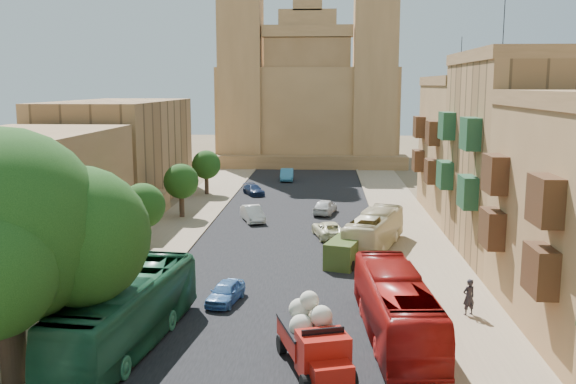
# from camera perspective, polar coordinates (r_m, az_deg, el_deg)

# --- Properties ---
(road_surface) EXTENTS (14.00, 140.00, 0.01)m
(road_surface) POSITION_cam_1_polar(r_m,az_deg,el_deg) (50.45, 0.27, -3.73)
(road_surface) COLOR black
(road_surface) RESTS_ON ground
(sidewalk_east) EXTENTS (5.00, 140.00, 0.01)m
(sidewalk_east) POSITION_cam_1_polar(r_m,az_deg,el_deg) (50.84, 11.04, -3.80)
(sidewalk_east) COLOR #8B765B
(sidewalk_east) RESTS_ON ground
(sidewalk_west) EXTENTS (5.00, 140.00, 0.01)m
(sidewalk_west) POSITION_cam_1_polar(r_m,az_deg,el_deg) (51.82, -10.30, -3.53)
(sidewalk_west) COLOR #8B765B
(sidewalk_west) RESTS_ON ground
(kerb_east) EXTENTS (0.25, 140.00, 0.12)m
(kerb_east) POSITION_cam_1_polar(r_m,az_deg,el_deg) (50.55, 8.23, -3.74)
(kerb_east) COLOR #8B765B
(kerb_east) RESTS_ON ground
(kerb_west) EXTENTS (0.25, 140.00, 0.12)m
(kerb_west) POSITION_cam_1_polar(r_m,az_deg,el_deg) (51.28, -7.58, -3.53)
(kerb_west) COLOR #8B765B
(kerb_west) RESTS_ON ground
(townhouse_c) EXTENTS (9.00, 14.00, 17.40)m
(townhouse_c) POSITION_cam_1_polar(r_m,az_deg,el_deg) (46.24, 20.10, 3.16)
(townhouse_c) COLOR #9F7548
(townhouse_c) RESTS_ON ground
(townhouse_d) EXTENTS (9.00, 14.00, 15.90)m
(townhouse_d) POSITION_cam_1_polar(r_m,az_deg,el_deg) (59.79, 16.24, 3.95)
(townhouse_d) COLOR olive
(townhouse_d) RESTS_ON ground
(west_wall) EXTENTS (1.00, 40.00, 1.80)m
(west_wall) POSITION_cam_1_polar(r_m,az_deg,el_deg) (43.20, -17.35, -5.21)
(west_wall) COLOR olive
(west_wall) RESTS_ON ground
(west_building_mid) EXTENTS (10.00, 22.00, 10.00)m
(west_building_mid) POSITION_cam_1_polar(r_m,az_deg,el_deg) (66.65, -14.73, 3.55)
(west_building_mid) COLOR #9F7548
(west_building_mid) RESTS_ON ground
(church) EXTENTS (28.00, 22.50, 36.30)m
(church) POSITION_cam_1_polar(r_m,az_deg,el_deg) (97.71, 1.82, 8.31)
(church) COLOR olive
(church) RESTS_ON ground
(ficus_tree) EXTENTS (10.06, 9.26, 10.06)m
(ficus_tree) POSITION_cam_1_polar(r_m,az_deg,el_deg) (26.60, -23.72, -3.48)
(ficus_tree) COLOR #38271C
(ficus_tree) RESTS_ON ground
(street_tree_a) EXTENTS (3.12, 3.12, 4.80)m
(street_tree_a) POSITION_cam_1_polar(r_m,az_deg,el_deg) (34.53, -18.30, -4.97)
(street_tree_a) COLOR #38271C
(street_tree_a) RESTS_ON ground
(street_tree_b) EXTENTS (3.15, 3.15, 4.85)m
(street_tree_b) POSITION_cam_1_polar(r_m,az_deg,el_deg) (45.62, -12.79, -1.23)
(street_tree_b) COLOR #38271C
(street_tree_b) RESTS_ON ground
(street_tree_c) EXTENTS (3.08, 3.08, 4.74)m
(street_tree_c) POSITION_cam_1_polar(r_m,az_deg,el_deg) (57.09, -9.48, 0.93)
(street_tree_c) COLOR #38271C
(street_tree_c) RESTS_ON ground
(street_tree_d) EXTENTS (3.06, 3.06, 4.71)m
(street_tree_d) POSITION_cam_1_polar(r_m,az_deg,el_deg) (68.73, -7.28, 2.41)
(street_tree_d) COLOR #38271C
(street_tree_d) RESTS_ON ground
(red_truck) EXTENTS (3.44, 5.65, 3.12)m
(red_truck) POSITION_cam_1_polar(r_m,az_deg,el_deg) (26.72, 2.36, -12.90)
(red_truck) COLOR #A3140C
(red_truck) RESTS_ON ground
(olive_pickup) EXTENTS (2.94, 4.45, 1.70)m
(olive_pickup) POSITION_cam_1_polar(r_m,az_deg,el_deg) (42.04, 5.12, -5.32)
(olive_pickup) COLOR #40551F
(olive_pickup) RESTS_ON ground
(bus_green_north) EXTENTS (4.03, 11.74, 3.20)m
(bus_green_north) POSITION_cam_1_polar(r_m,az_deg,el_deg) (29.72, -14.18, -10.36)
(bus_green_north) COLOR #22603E
(bus_green_north) RESTS_ON ground
(bus_red_east) EXTENTS (3.31, 11.08, 3.04)m
(bus_red_east) POSITION_cam_1_polar(r_m,az_deg,el_deg) (30.22, 9.57, -10.02)
(bus_red_east) COLOR #A91512
(bus_red_east) RESTS_ON ground
(bus_cream_east) EXTENTS (5.06, 9.77, 2.66)m
(bus_cream_east) POSITION_cam_1_polar(r_m,az_deg,el_deg) (46.01, 7.69, -3.42)
(bus_cream_east) COLOR beige
(bus_cream_east) RESTS_ON ground
(car_blue_a) EXTENTS (2.02, 3.64, 1.17)m
(car_blue_a) POSITION_cam_1_polar(r_m,az_deg,el_deg) (34.92, -5.58, -8.85)
(car_blue_a) COLOR #4477B5
(car_blue_a) RESTS_ON ground
(car_white_a) EXTENTS (2.67, 4.34, 1.35)m
(car_white_a) POSITION_cam_1_polar(r_m,az_deg,el_deg) (54.88, -3.16, -1.94)
(car_white_a) COLOR silver
(car_white_a) RESTS_ON ground
(car_cream) EXTENTS (2.92, 4.72, 1.22)m
(car_cream) POSITION_cam_1_polar(r_m,az_deg,el_deg) (49.34, 3.63, -3.33)
(car_cream) COLOR #F0EABE
(car_cream) RESTS_ON ground
(car_dkblue) EXTENTS (2.97, 4.05, 1.09)m
(car_dkblue) POSITION_cam_1_polar(r_m,az_deg,el_deg) (68.11, -3.08, 0.19)
(car_dkblue) COLOR #142447
(car_dkblue) RESTS_ON ground
(car_white_b) EXTENTS (2.46, 4.27, 1.37)m
(car_white_b) POSITION_cam_1_polar(r_m,az_deg,el_deg) (58.04, 3.32, -1.31)
(car_white_b) COLOR silver
(car_white_b) RESTS_ON ground
(car_blue_b) EXTENTS (1.65, 4.43, 1.45)m
(car_blue_b) POSITION_cam_1_polar(r_m,az_deg,el_deg) (78.19, -0.10, 1.54)
(car_blue_b) COLOR teal
(car_blue_b) RESTS_ON ground
(pedestrian_a) EXTENTS (0.81, 0.69, 1.89)m
(pedestrian_a) POSITION_cam_1_polar(r_m,az_deg,el_deg) (34.12, 15.77, -8.98)
(pedestrian_a) COLOR black
(pedestrian_a) RESTS_ON ground
(pedestrian_c) EXTENTS (0.73, 1.04, 1.63)m
(pedestrian_c) POSITION_cam_1_polar(r_m,az_deg,el_deg) (36.75, 10.90, -7.66)
(pedestrian_c) COLOR #3D3C41
(pedestrian_c) RESTS_ON ground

